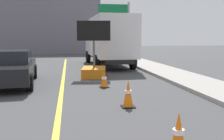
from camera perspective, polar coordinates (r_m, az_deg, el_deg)
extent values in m
cube|color=yellow|center=(5.31, -12.32, -13.82)|extent=(0.14, 36.00, 0.01)
cube|color=orange|center=(12.58, -4.00, -0.47)|extent=(1.35, 1.94, 0.45)
cylinder|color=#4C4C4C|center=(12.50, -4.03, 3.51)|extent=(0.10, 0.10, 1.30)
cube|color=black|center=(12.48, -4.08, 8.67)|extent=(1.60, 0.31, 0.95)
sphere|color=yellow|center=(12.51, -1.52, 8.69)|extent=(0.09, 0.09, 0.09)
sphere|color=yellow|center=(12.52, -2.91, 8.68)|extent=(0.09, 0.09, 0.09)
sphere|color=yellow|center=(12.53, -4.30, 8.67)|extent=(0.09, 0.09, 0.09)
sphere|color=yellow|center=(12.55, -5.68, 8.65)|extent=(0.09, 0.09, 0.09)
sphere|color=yellow|center=(12.57, -6.48, 9.46)|extent=(0.09, 0.09, 0.09)
sphere|color=yellow|center=(12.56, -6.45, 7.82)|extent=(0.09, 0.09, 0.09)
cube|color=black|center=(17.48, -0.83, 2.83)|extent=(1.89, 7.36, 0.25)
cube|color=silver|center=(20.01, -2.29, 6.46)|extent=(2.36, 2.13, 1.90)
cube|color=silver|center=(16.33, -0.08, 7.37)|extent=(2.48, 5.05, 2.50)
cylinder|color=black|center=(19.76, -5.32, 2.94)|extent=(0.32, 0.91, 0.90)
cylinder|color=black|center=(20.13, 0.86, 3.04)|extent=(0.32, 0.91, 0.90)
cylinder|color=black|center=(15.15, -3.28, 1.69)|extent=(0.32, 0.91, 0.90)
cylinder|color=black|center=(15.62, 4.64, 1.84)|extent=(0.32, 0.91, 0.90)
cube|color=black|center=(11.15, -21.81, -0.11)|extent=(2.19, 4.76, 0.60)
cube|color=black|center=(11.33, -21.78, 2.80)|extent=(1.78, 2.20, 0.50)
cylinder|color=black|center=(9.58, -17.75, -2.55)|extent=(0.27, 0.67, 0.66)
cylinder|color=black|center=(12.60, -16.84, -0.26)|extent=(0.27, 0.67, 0.66)
cylinder|color=gray|center=(23.21, 3.66, 8.64)|extent=(0.18, 0.18, 5.00)
cube|color=#0F6033|center=(23.05, 0.21, 12.77)|extent=(2.60, 0.08, 1.30)
cube|color=white|center=(23.08, 0.20, 12.77)|extent=(1.82, 0.02, 0.18)
cube|color=slate|center=(34.24, -16.39, 9.14)|extent=(15.38, 7.36, 6.50)
cone|color=orange|center=(4.32, 14.48, -13.50)|extent=(0.28, 0.28, 0.70)
cylinder|color=white|center=(4.31, 14.50, -13.07)|extent=(0.19, 0.19, 0.08)
cube|color=black|center=(7.13, 3.58, -8.10)|extent=(0.36, 0.36, 0.03)
cone|color=orange|center=(7.04, 3.60, -5.11)|extent=(0.28, 0.28, 0.73)
cylinder|color=white|center=(7.03, 3.60, -4.82)|extent=(0.19, 0.19, 0.08)
cube|color=black|center=(9.88, -1.73, -3.78)|extent=(0.36, 0.36, 0.03)
cone|color=orange|center=(9.83, -1.74, -1.99)|extent=(0.28, 0.28, 0.59)
cylinder|color=white|center=(9.83, -1.74, -1.82)|extent=(0.19, 0.19, 0.08)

